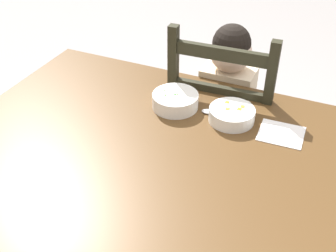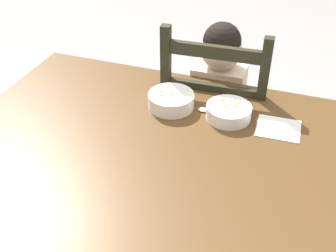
# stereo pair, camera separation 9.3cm
# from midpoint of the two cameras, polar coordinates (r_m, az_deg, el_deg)

# --- Properties ---
(dining_table) EXTENTS (1.30, 1.03, 0.72)m
(dining_table) POSITION_cam_midpoint_polar(r_m,az_deg,el_deg) (1.46, -1.35, -5.71)
(dining_table) COLOR #51361A
(dining_table) RESTS_ON ground
(dining_chair) EXTENTS (0.44, 0.44, 0.97)m
(dining_chair) POSITION_cam_midpoint_polar(r_m,az_deg,el_deg) (1.96, 8.60, -0.45)
(dining_chair) COLOR black
(dining_chair) RESTS_ON ground
(child_figure) EXTENTS (0.32, 0.31, 0.94)m
(child_figure) POSITION_cam_midpoint_polar(r_m,az_deg,el_deg) (1.87, 8.95, 3.63)
(child_figure) COLOR beige
(child_figure) RESTS_ON ground
(bowl_of_peas) EXTENTS (0.17, 0.17, 0.06)m
(bowl_of_peas) POSITION_cam_midpoint_polar(r_m,az_deg,el_deg) (1.59, 2.56, 3.40)
(bowl_of_peas) COLOR white
(bowl_of_peas) RESTS_ON dining_table
(bowl_of_carrots) EXTENTS (0.16, 0.16, 0.05)m
(bowl_of_carrots) POSITION_cam_midpoint_polar(r_m,az_deg,el_deg) (1.54, 10.14, 1.48)
(bowl_of_carrots) COLOR white
(bowl_of_carrots) RESTS_ON dining_table
(spoon) EXTENTS (0.14, 0.04, 0.01)m
(spoon) POSITION_cam_midpoint_polar(r_m,az_deg,el_deg) (1.58, 7.67, 1.75)
(spoon) COLOR silver
(spoon) RESTS_ON dining_table
(paper_napkin) EXTENTS (0.15, 0.14, 0.00)m
(paper_napkin) POSITION_cam_midpoint_polar(r_m,az_deg,el_deg) (1.53, 16.43, -1.02)
(paper_napkin) COLOR white
(paper_napkin) RESTS_ON dining_table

